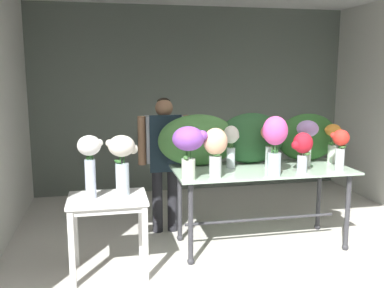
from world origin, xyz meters
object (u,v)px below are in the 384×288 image
object	(u,v)px
vase_white_roses_tall	(90,158)
vase_cream_lisianthus_tall	(122,158)
florist	(165,150)
vase_violet_snapdragons	(189,144)
vase_crimson_ranunculus	(302,148)
vase_fuchsia_dahlias	(275,139)
side_table_white	(108,209)
vase_sunset_roses	(333,139)
display_table_glass	(262,182)
vase_coral_carnations	(270,139)
vase_scarlet_lilies	(340,146)
vase_ivory_hydrangea	(231,142)
vase_lilac_peonies	(307,136)
vase_peach_tulips	(215,148)

from	to	relation	value
vase_white_roses_tall	vase_cream_lisianthus_tall	world-z (taller)	vase_white_roses_tall
florist	vase_cream_lisianthus_tall	distance (m)	1.02
vase_violet_snapdragons	vase_crimson_ranunculus	bearing A→B (deg)	2.30
vase_fuchsia_dahlias	vase_cream_lisianthus_tall	xyz separation A→B (m)	(-1.46, 0.05, -0.13)
vase_fuchsia_dahlias	side_table_white	bearing A→B (deg)	-179.82
florist	vase_fuchsia_dahlias	world-z (taller)	florist
vase_violet_snapdragons	vase_cream_lisianthus_tall	size ratio (longest dim) A/B	0.91
vase_sunset_roses	vase_cream_lisianthus_tall	xyz separation A→B (m)	(-2.31, -0.37, -0.04)
display_table_glass	vase_white_roses_tall	bearing A→B (deg)	-169.59
side_table_white	vase_violet_snapdragons	world-z (taller)	vase_violet_snapdragons
vase_crimson_ranunculus	vase_white_roses_tall	xyz separation A→B (m)	(-2.07, -0.08, -0.00)
vase_sunset_roses	vase_coral_carnations	size ratio (longest dim) A/B	0.94
side_table_white	vase_fuchsia_dahlias	size ratio (longest dim) A/B	1.25
vase_scarlet_lilies	vase_cream_lisianthus_tall	xyz separation A→B (m)	(-2.20, -0.03, -0.03)
florist	vase_coral_carnations	bearing A→B (deg)	-28.63
vase_coral_carnations	vase_white_roses_tall	xyz separation A→B (m)	(-1.84, -0.36, -0.05)
vase_ivory_hydrangea	vase_white_roses_tall	xyz separation A→B (m)	(-1.42, -0.41, -0.02)
display_table_glass	vase_lilac_peonies	distance (m)	0.68
vase_lilac_peonies	vase_violet_snapdragons	xyz separation A→B (m)	(-1.33, -0.28, 0.00)
vase_ivory_hydrangea	vase_white_roses_tall	distance (m)	1.48
vase_fuchsia_dahlias	vase_ivory_hydrangea	distance (m)	0.52
vase_sunset_roses	vase_lilac_peonies	distance (m)	0.38
side_table_white	vase_fuchsia_dahlias	xyz separation A→B (m)	(1.60, 0.01, 0.58)
vase_lilac_peonies	vase_sunset_roses	bearing A→B (deg)	17.07
vase_crimson_ranunculus	vase_sunset_roses	xyz separation A→B (m)	(0.53, 0.35, 0.02)
vase_sunset_roses	display_table_glass	bearing A→B (deg)	-173.04
vase_sunset_roses	vase_crimson_ranunculus	bearing A→B (deg)	-146.68
vase_fuchsia_dahlias	vase_white_roses_tall	xyz separation A→B (m)	(-1.74, -0.01, -0.11)
display_table_glass	side_table_white	bearing A→B (deg)	-168.71
display_table_glass	vase_cream_lisianthus_tall	distance (m)	1.53
vase_ivory_hydrangea	side_table_white	bearing A→B (deg)	-162.10
vase_sunset_roses	vase_violet_snapdragons	size ratio (longest dim) A/B	0.86
display_table_glass	vase_scarlet_lilies	size ratio (longest dim) A/B	4.38
display_table_glass	vase_scarlet_lilies	xyz separation A→B (m)	(0.74, -0.24, 0.40)
vase_crimson_ranunculus	vase_lilac_peonies	distance (m)	0.30
vase_peach_tulips	vase_sunset_roses	world-z (taller)	vase_peach_tulips
vase_fuchsia_dahlias	vase_peach_tulips	xyz separation A→B (m)	(-0.58, 0.04, -0.07)
vase_coral_carnations	vase_lilac_peonies	xyz separation A→B (m)	(0.39, -0.05, 0.03)
florist	display_table_glass	bearing A→B (deg)	-32.62
vase_fuchsia_dahlias	vase_sunset_roses	bearing A→B (deg)	26.18
vase_ivory_hydrangea	vase_scarlet_lilies	bearing A→B (deg)	-17.53
display_table_glass	vase_cream_lisianthus_tall	bearing A→B (deg)	-169.63
display_table_glass	vase_crimson_ranunculus	world-z (taller)	vase_crimson_ranunculus
vase_crimson_ranunculus	vase_ivory_hydrangea	bearing A→B (deg)	152.25
vase_ivory_hydrangea	vase_cream_lisianthus_tall	xyz separation A→B (m)	(-1.14, -0.36, -0.05)
vase_ivory_hydrangea	vase_cream_lisianthus_tall	bearing A→B (deg)	-162.39
vase_violet_snapdragons	vase_cream_lisianthus_tall	distance (m)	0.62
vase_peach_tulips	vase_lilac_peonies	xyz separation A→B (m)	(1.07, 0.26, 0.04)
vase_fuchsia_dahlias	vase_coral_carnations	bearing A→B (deg)	74.66
vase_crimson_ranunculus	vase_scarlet_lilies	distance (m)	0.42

